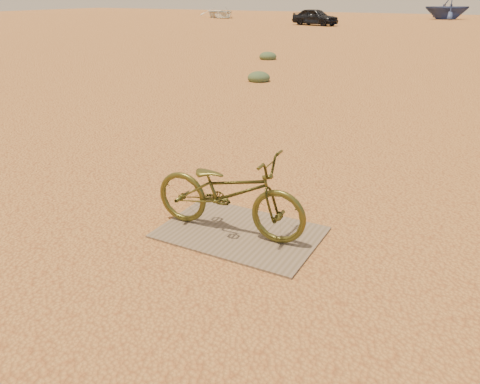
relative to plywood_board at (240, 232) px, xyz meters
The scene contains 8 objects.
ground 0.49m from the plywood_board, 43.39° to the right, with size 120.00×120.00×0.00m, color #C28545.
plywood_board is the anchor object (origin of this frame).
bicycle 0.47m from the plywood_board, 162.06° to the right, with size 0.59×1.69×0.89m, color #48461A.
car 34.84m from the plywood_board, 108.75° to the left, with size 1.47×3.66×1.25m, color black.
boat_near_left 46.49m from the plywood_board, 120.95° to the left, with size 3.47×4.85×1.01m, color white.
boat_far_left 47.63m from the plywood_board, 93.95° to the left, with size 3.67×4.25×2.24m, color navy.
kale_a 9.29m from the plywood_board, 115.08° to the left, with size 0.65×0.65×0.36m, color #506541.
kale_c 14.12m from the plywood_board, 114.09° to the left, with size 0.66×0.66×0.36m, color #506541.
Camera 1 is at (1.73, -3.52, 2.35)m, focal length 35.00 mm.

